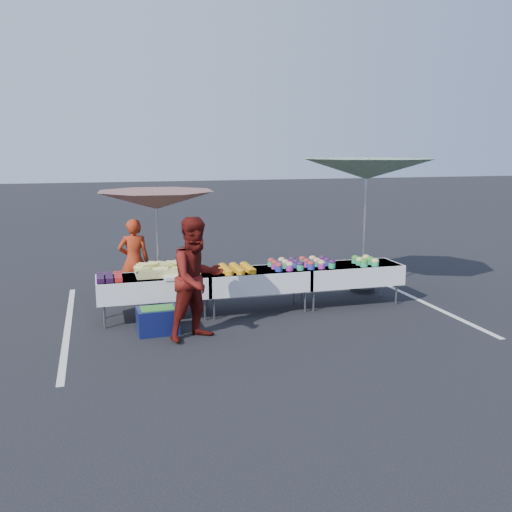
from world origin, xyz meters
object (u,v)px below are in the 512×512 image
object	(u,v)px
customer	(197,279)
umbrella_left	(156,201)
table_right	(349,273)
vendor	(134,260)
table_left	(153,286)
storage_bin	(158,320)
umbrella_right	(367,170)
table_center	(256,279)

from	to	relation	value
customer	umbrella_left	bearing A→B (deg)	78.15
table_right	vendor	bearing A→B (deg)	161.71
table_left	storage_bin	world-z (taller)	table_left
umbrella_left	table_left	bearing A→B (deg)	-103.82
table_right	customer	bearing A→B (deg)	-158.99
table_left	vendor	bearing A→B (deg)	99.89
table_left	umbrella_right	bearing A→B (deg)	10.59
table_center	customer	bearing A→B (deg)	-136.94
umbrella_right	storage_bin	size ratio (longest dim) A/B	4.17
table_left	storage_bin	bearing A→B (deg)	-91.42
table_left	vendor	distance (m)	1.30
table_left	customer	distance (m)	1.34
table_right	umbrella_right	bearing A→B (deg)	49.74
vendor	umbrella_right	distance (m)	4.81
customer	umbrella_right	xyz separation A→B (m)	(3.73, 1.97, 1.50)
table_center	vendor	bearing A→B (deg)	148.00
table_center	umbrella_right	world-z (taller)	umbrella_right
vendor	customer	bearing A→B (deg)	106.78
table_left	table_right	world-z (taller)	same
table_center	vendor	distance (m)	2.39
storage_bin	table_center	bearing A→B (deg)	20.37
table_center	customer	distance (m)	1.75
table_center	storage_bin	world-z (taller)	table_center
umbrella_left	vendor	bearing A→B (deg)	123.16
table_right	storage_bin	bearing A→B (deg)	-168.24
storage_bin	customer	bearing A→B (deg)	-38.86
storage_bin	umbrella_right	bearing A→B (deg)	17.74
table_center	storage_bin	xyz separation A→B (m)	(-1.82, -0.75, -0.37)
vendor	umbrella_right	world-z (taller)	umbrella_right
table_left	table_right	bearing A→B (deg)	0.00
table_center	table_right	size ratio (longest dim) A/B	1.00
vendor	storage_bin	world-z (taller)	vendor
table_center	customer	xyz separation A→B (m)	(-1.26, -1.17, 0.35)
table_center	vendor	size ratio (longest dim) A/B	1.18
table_center	umbrella_left	bearing A→B (deg)	157.64
table_right	umbrella_right	distance (m)	2.13
umbrella_left	umbrella_right	bearing A→B (deg)	1.78
table_left	table_right	xyz separation A→B (m)	(3.60, 0.00, 0.00)
table_center	table_right	bearing A→B (deg)	0.00
table_right	table_center	bearing A→B (deg)	180.00
table_left	table_center	bearing A→B (deg)	0.00
table_right	storage_bin	xyz separation A→B (m)	(-3.62, -0.75, -0.37)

